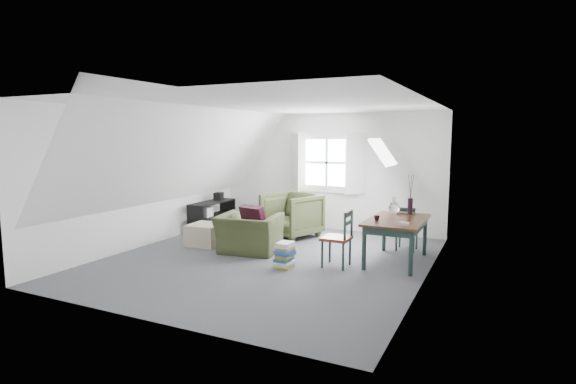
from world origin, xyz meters
The scene contains 24 objects.
floor centered at (0.00, 0.00, 0.00)m, with size 5.50×5.50×0.00m, color #4E4F54.
ceiling centered at (0.00, 0.00, 2.50)m, with size 5.50×5.50×0.00m, color white.
wall_back centered at (0.00, 2.75, 1.25)m, with size 5.00×5.00×0.00m, color white.
wall_front centered at (0.00, -2.75, 1.25)m, with size 5.00×5.00×0.00m, color white.
wall_left centered at (-2.50, 0.00, 1.25)m, with size 5.50×5.50×0.00m, color white.
wall_right centered at (2.50, 0.00, 1.25)m, with size 5.50×5.50×0.00m, color white.
slope_left centered at (-1.55, 0.00, 1.78)m, with size 5.50×5.50×0.00m, color white.
slope_right centered at (1.55, 0.00, 1.78)m, with size 5.50×5.50×0.00m, color white.
dormer_window centered at (0.00, 2.68, 1.45)m, with size 1.71×0.35×1.30m.
skylight centered at (1.55, 1.30, 1.75)m, with size 0.55×0.75×0.04m, color white.
armchair_near centered at (-0.51, 0.27, 0.00)m, with size 1.02×0.89×0.66m, color #384022.
armchair_far centered at (-0.36, 1.69, 0.00)m, with size 0.95×0.97×0.89m, color #384022.
throw_pillow centered at (-0.51, 0.42, 0.58)m, with size 0.46×0.13×0.46m, color #330E1D.
ottoman centered at (-1.52, 0.39, 0.20)m, with size 0.59×0.59×0.39m, color tan.
dining_table centered at (1.94, 0.76, 0.61)m, with size 0.85×1.41×0.71m.
demijohn centered at (1.79, 1.21, 0.82)m, with size 0.20×0.20×0.28m.
vase_twigs centered at (2.04, 1.31, 0.86)m, with size 0.09×0.10×0.67m.
cup centered at (1.69, 0.46, 0.71)m, with size 0.09×0.09×0.08m, color black.
paper_box centered at (2.14, 0.31, 0.73)m, with size 0.13×0.09×0.04m, color white.
dining_chair_far centered at (1.94, 1.58, 0.41)m, with size 0.37×0.37×0.79m.
dining_chair_near centered at (1.18, 0.12, 0.46)m, with size 0.42×0.42×0.89m.
media_shelf centered at (-2.17, 1.49, 0.28)m, with size 0.41×1.22×0.62m.
electronics_box centered at (-2.17, 1.78, 0.70)m, with size 0.16×0.22×0.18m, color black.
magazine_stack centered at (0.46, -0.29, 0.20)m, with size 0.30×0.35×0.40m.
Camera 1 is at (3.41, -6.34, 2.02)m, focal length 28.00 mm.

